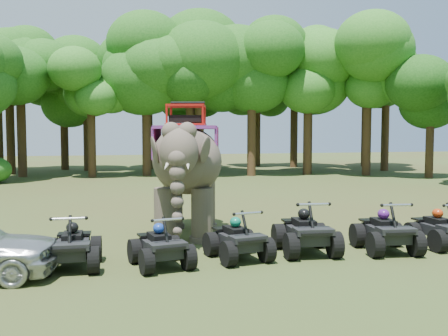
{
  "coord_description": "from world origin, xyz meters",
  "views": [
    {
      "loc": [
        -3.64,
        -12.46,
        2.89
      ],
      "look_at": [
        0.0,
        1.2,
        1.9
      ],
      "focal_mm": 40.0,
      "sensor_mm": 36.0,
      "label": 1
    }
  ],
  "objects_px": {
    "elephant": "(186,168)",
    "atv_4": "(386,226)",
    "atv_2": "(238,234)",
    "atv_5": "(441,224)",
    "atv_3": "(306,226)",
    "atv_0": "(72,241)",
    "atv_1": "(161,240)"
  },
  "relations": [
    {
      "from": "atv_2",
      "to": "atv_5",
      "type": "height_order",
      "value": "atv_5"
    },
    {
      "from": "elephant",
      "to": "atv_2",
      "type": "bearing_deg",
      "value": -62.71
    },
    {
      "from": "atv_2",
      "to": "atv_5",
      "type": "relative_size",
      "value": 1.0
    },
    {
      "from": "atv_0",
      "to": "atv_3",
      "type": "relative_size",
      "value": 0.92
    },
    {
      "from": "atv_5",
      "to": "elephant",
      "type": "bearing_deg",
      "value": 152.33
    },
    {
      "from": "atv_0",
      "to": "atv_3",
      "type": "bearing_deg",
      "value": 2.93
    },
    {
      "from": "atv_1",
      "to": "atv_5",
      "type": "bearing_deg",
      "value": -8.96
    },
    {
      "from": "atv_4",
      "to": "atv_5",
      "type": "distance_m",
      "value": 1.65
    },
    {
      "from": "atv_1",
      "to": "atv_5",
      "type": "height_order",
      "value": "atv_5"
    },
    {
      "from": "atv_2",
      "to": "atv_3",
      "type": "relative_size",
      "value": 0.9
    },
    {
      "from": "atv_0",
      "to": "atv_3",
      "type": "distance_m",
      "value": 5.39
    },
    {
      "from": "elephant",
      "to": "atv_4",
      "type": "xyz_separation_m",
      "value": [
        4.32,
        -3.28,
        -1.26
      ]
    },
    {
      "from": "elephant",
      "to": "atv_4",
      "type": "height_order",
      "value": "elephant"
    },
    {
      "from": "elephant",
      "to": "atv_4",
      "type": "distance_m",
      "value": 5.57
    },
    {
      "from": "atv_1",
      "to": "atv_3",
      "type": "relative_size",
      "value": 0.87
    },
    {
      "from": "elephant",
      "to": "atv_5",
      "type": "height_order",
      "value": "elephant"
    },
    {
      "from": "atv_5",
      "to": "atv_1",
      "type": "bearing_deg",
      "value": -179.16
    },
    {
      "from": "atv_1",
      "to": "atv_2",
      "type": "distance_m",
      "value": 1.81
    },
    {
      "from": "atv_0",
      "to": "atv_5",
      "type": "height_order",
      "value": "atv_0"
    },
    {
      "from": "elephant",
      "to": "atv_2",
      "type": "distance_m",
      "value": 3.38
    },
    {
      "from": "atv_4",
      "to": "atv_5",
      "type": "relative_size",
      "value": 1.07
    },
    {
      "from": "atv_2",
      "to": "atv_5",
      "type": "bearing_deg",
      "value": -9.96
    },
    {
      "from": "atv_0",
      "to": "atv_4",
      "type": "xyz_separation_m",
      "value": [
        7.35,
        -0.38,
        0.03
      ]
    },
    {
      "from": "atv_2",
      "to": "atv_5",
      "type": "distance_m",
      "value": 5.35
    },
    {
      "from": "atv_0",
      "to": "atv_5",
      "type": "relative_size",
      "value": 1.02
    },
    {
      "from": "atv_1",
      "to": "atv_4",
      "type": "bearing_deg",
      "value": -9.8
    },
    {
      "from": "atv_2",
      "to": "atv_3",
      "type": "height_order",
      "value": "atv_3"
    },
    {
      "from": "atv_0",
      "to": "atv_5",
      "type": "bearing_deg",
      "value": 1.46
    },
    {
      "from": "atv_0",
      "to": "atv_1",
      "type": "distance_m",
      "value": 1.89
    },
    {
      "from": "atv_2",
      "to": "atv_4",
      "type": "distance_m",
      "value": 3.7
    },
    {
      "from": "atv_0",
      "to": "atv_2",
      "type": "xyz_separation_m",
      "value": [
        3.65,
        -0.16,
        -0.01
      ]
    },
    {
      "from": "atv_2",
      "to": "atv_5",
      "type": "xyz_separation_m",
      "value": [
        5.34,
        -0.13,
        0.0
      ]
    }
  ]
}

